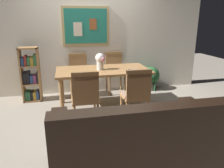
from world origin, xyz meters
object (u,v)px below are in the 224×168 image
Objects in this scene: dining_chair_near_right at (136,92)px; tv_remote at (133,70)px; potted_ivy at (151,77)px; dining_chair_near_left at (85,95)px; bookshelf at (31,76)px; dining_chair_far_right at (115,69)px; leather_couch at (136,143)px; dining_table at (103,74)px; dining_chair_far_left at (78,71)px; flower_vase at (100,60)px.

dining_chair_near_right reaches higher than tv_remote.
tv_remote is at bearing -127.45° from potted_ivy.
dining_chair_near_right is (0.78, -0.02, 0.00)m from dining_chair_near_left.
dining_chair_near_right is 2.26m from bookshelf.
dining_chair_far_right reaches higher than leather_couch.
dining_table is 10.37× the size of tv_remote.
dining_chair_near_right reaches higher than potted_ivy.
tv_remote is at bearing -85.02° from dining_chair_far_right.
dining_table is 0.55m from tv_remote.
bookshelf reaches higher than potted_ivy.
dining_chair_far_left is at bearing 99.61° from leather_couch.
flower_vase is at bearing -151.47° from dining_table.
dining_chair_near_left is at bearing 178.18° from dining_chair_near_right.
dining_chair_near_right is (0.37, -0.81, -0.11)m from dining_table.
dining_chair_near_left reaches higher than potted_ivy.
dining_chair_near_right is 0.51× the size of leather_couch.
dining_chair_near_left is at bearing -136.79° from potted_ivy.
bookshelf is 6.73× the size of tv_remote.
leather_couch is 11.11× the size of tv_remote.
dining_chair_near_right is 1.55× the size of potted_ivy.
dining_chair_far_left is at bearing 89.74° from dining_chair_near_left.
bookshelf reaches higher than flower_vase.
dining_chair_far_right reaches higher than potted_ivy.
leather_couch is (0.45, -1.04, -0.23)m from dining_chair_near_left.
dining_chair_near_left is at bearing 113.30° from leather_couch.
dining_chair_far_left is (-0.81, -0.05, 0.00)m from dining_chair_far_right.
dining_chair_near_right reaches higher than leather_couch.
dining_table is at bearing -116.36° from dining_chair_far_right.
bookshelf is at bearing 119.45° from leather_couch.
dining_chair_far_right is 0.51× the size of leather_couch.
dining_chair_far_right is 1.64m from dining_chair_near_right.
leather_couch is at bearing -60.55° from bookshelf.
tv_remote is (1.86, -0.86, 0.23)m from bookshelf.
potted_ivy is (2.63, 0.15, -0.21)m from bookshelf.
leather_couch is at bearing -115.15° from potted_ivy.
dining_chair_near_left reaches higher than leather_couch.
dining_chair_near_left is 0.78m from dining_chair_near_right.
dining_chair_near_left is 5.62× the size of tv_remote.
dining_table is 1.84× the size of dining_chair_near_right.
flower_vase reaches higher than dining_chair_near_left.
dining_table is 1.51m from bookshelf.
dining_chair_far_right is 3.05× the size of flower_vase.
flower_vase is (-0.09, 1.80, 0.60)m from leather_couch.
flower_vase is at bearing -27.31° from bookshelf.
dining_chair_far_left is at bearing 8.20° from bookshelf.
dining_chair_far_left is 0.97m from bookshelf.
dining_chair_near_left is 0.83× the size of bookshelf.
dining_chair_near_left is 1.00× the size of dining_chair_near_right.
flower_vase is (-1.33, -0.82, 0.60)m from potted_ivy.
flower_vase is (-0.46, -0.86, 0.37)m from dining_chair_far_right.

